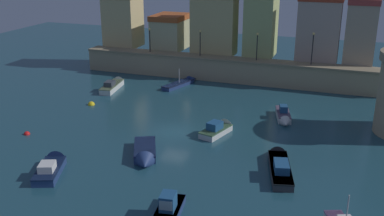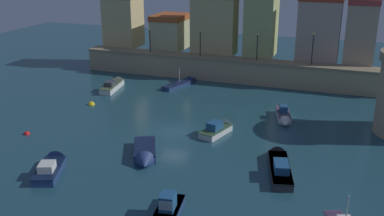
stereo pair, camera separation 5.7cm
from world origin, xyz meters
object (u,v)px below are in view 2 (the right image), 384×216
Objects in this scene: moored_boat_1 at (279,164)px; mooring_buoy_1 at (91,105)px; moored_boat_3 at (145,154)px; moored_boat_5 at (114,84)px; moored_boat_0 at (219,128)px; quay_lamp_3 at (313,44)px; quay_lamp_1 at (200,39)px; moored_boat_7 at (183,83)px; moored_boat_6 at (52,165)px; quay_lamp_2 at (257,42)px; quay_lamp_0 at (150,36)px; moored_boat_2 at (284,116)px; mooring_buoy_0 at (27,134)px.

mooring_buoy_1 is at bearing 55.04° from moored_boat_1.
moored_boat_5 reaches higher than moored_boat_3.
moored_boat_0 is 8.53m from moored_boat_3.
moored_boat_1 reaches higher than moored_boat_5.
quay_lamp_3 is 23.40m from moored_boat_1.
quay_lamp_1 is 6.29m from moored_boat_7.
quay_lamp_3 is at bearing -79.58° from moored_boat_5.
quay_lamp_1 is at bearing 180.00° from quay_lamp_3.
moored_boat_7 is at bearing -24.21° from moored_boat_6.
moored_boat_0 is 18.82m from moored_boat_5.
quay_lamp_2 reaches higher than moored_boat_7.
quay_lamp_0 is at bearing 29.07° from moored_boat_1.
moored_boat_1 is at bearing -20.98° from mooring_buoy_1.
quay_lamp_2 is at bearing -0.00° from quay_lamp_0.
quay_lamp_1 reaches higher than moored_boat_2.
moored_boat_3 is 9.46× the size of mooring_buoy_0.
moored_boat_5 is 8.42× the size of mooring_buoy_1.
moored_boat_0 is 15.46m from moored_boat_6.
moored_boat_3 is at bearing -113.29° from quay_lamp_3.
quay_lamp_0 is 0.50× the size of moored_boat_5.
moored_boat_7 is at bearing -156.39° from quay_lamp_2.
moored_boat_2 is (5.16, 5.24, 0.01)m from moored_boat_0.
moored_boat_5 is at bearing 76.01° from moored_boat_0.
moored_boat_2 is 0.92× the size of moored_boat_6.
quay_lamp_3 is at bearing 132.00° from moored_boat_3.
quay_lamp_2 is 5.93× the size of mooring_buoy_0.
moored_boat_6 is 0.85× the size of moored_boat_7.
mooring_buoy_0 is (-23.14, -23.72, -5.56)m from quay_lamp_3.
moored_boat_5 is 11.03× the size of mooring_buoy_0.
quay_lamp_2 reaches higher than mooring_buoy_1.
moored_boat_0 is 0.96× the size of moored_boat_2.
moored_boat_6 is (-16.54, -29.01, -5.16)m from quay_lamp_3.
quay_lamp_1 is 7.46m from quay_lamp_2.
quay_lamp_2 is 0.89× the size of quay_lamp_3.
moored_boat_2 is at bearing -103.05° from moored_boat_7.
moored_boat_2 is at bearing -43.10° from quay_lamp_1.
mooring_buoy_0 is (-12.50, 1.00, -0.36)m from moored_boat_3.
quay_lamp_3 is (14.16, 0.00, 0.30)m from quay_lamp_1.
mooring_buoy_0 is at bearing -134.30° from quay_lamp_3.
quay_lamp_0 reaches higher than moored_boat_6.
moored_boat_2 is (5.44, -12.07, -4.87)m from quay_lamp_2.
moored_boat_1 is at bearing -132.05° from moored_boat_5.
moored_boat_3 is at bearing -75.06° from moored_boat_6.
moored_boat_7 is (-8.45, -3.69, -5.04)m from quay_lamp_2.
quay_lamp_2 is at bearing -0.00° from quay_lamp_1.
mooring_buoy_1 is (-21.96, -14.40, -5.56)m from quay_lamp_3.
moored_boat_3 is 21.51m from moored_boat_7.
moored_boat_6 is 8.47m from mooring_buoy_0.
moored_boat_7 reaches higher than moored_boat_6.
moored_boat_3 is 12.55m from mooring_buoy_0.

